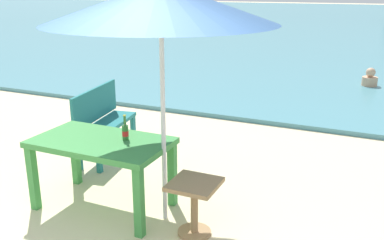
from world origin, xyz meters
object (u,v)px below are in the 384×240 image
at_px(beer_bottle_amber, 125,131).
at_px(patio_umbrella, 161,3).
at_px(side_table_wood, 194,200).
at_px(bench_teal_center, 102,118).
at_px(swimmer_person, 370,79).
at_px(picnic_table_green, 102,150).

bearing_deg(beer_bottle_amber, patio_umbrella, -6.57).
distance_m(side_table_wood, bench_teal_center, 2.36).
bearing_deg(beer_bottle_amber, bench_teal_center, 134.86).
height_order(patio_umbrella, swimmer_person, patio_umbrella).
bearing_deg(picnic_table_green, beer_bottle_amber, 24.06).
bearing_deg(swimmer_person, patio_umbrella, -102.77).
xyz_separation_m(beer_bottle_amber, side_table_wood, (0.86, -0.20, -0.50)).
bearing_deg(picnic_table_green, side_table_wood, -4.87).
distance_m(picnic_table_green, bench_teal_center, 1.49).
relative_size(beer_bottle_amber, side_table_wood, 0.49).
bearing_deg(patio_umbrella, side_table_wood, -20.11).
distance_m(picnic_table_green, swimmer_person, 7.40).
bearing_deg(patio_umbrella, picnic_table_green, -175.98).
bearing_deg(side_table_wood, swimmer_person, 80.49).
height_order(beer_bottle_amber, swimmer_person, beer_bottle_amber).
bearing_deg(bench_teal_center, side_table_wood, -33.62).
bearing_deg(side_table_wood, beer_bottle_amber, 167.11).
xyz_separation_m(bench_teal_center, swimmer_person, (3.15, 5.81, -0.30)).
height_order(picnic_table_green, patio_umbrella, patio_umbrella).
bearing_deg(side_table_wood, picnic_table_green, 175.13).
distance_m(patio_umbrella, swimmer_person, 7.39).
xyz_separation_m(patio_umbrella, bench_teal_center, (-1.57, 1.16, -1.58)).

